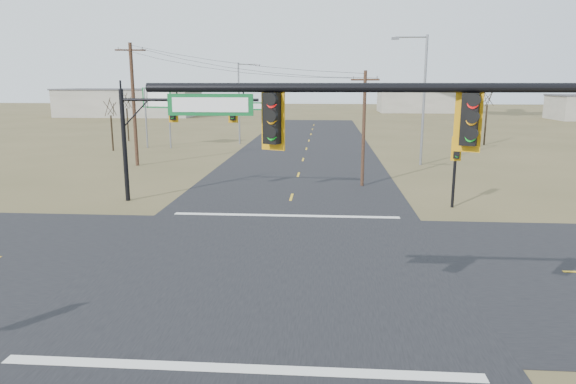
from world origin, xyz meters
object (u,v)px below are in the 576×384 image
(utility_pole_far, at_px, (134,103))
(bare_tree_d, at_px, (488,97))
(bare_tree_c, at_px, (475,100))
(highway_sign, at_px, (157,106))
(streetlight_c, at_px, (241,99))
(utility_pole_near, at_px, (364,126))
(bare_tree_b, at_px, (126,101))
(streetlight_a, at_px, (421,93))
(bare_tree_a, at_px, (110,107))
(mast_arm_far, at_px, (175,121))
(mast_arm_near, at_px, (486,159))
(pedestal_signal_ne, at_px, (456,155))

(utility_pole_far, distance_m, bare_tree_d, 38.44)
(utility_pole_far, bearing_deg, bare_tree_c, 24.36)
(utility_pole_far, height_order, highway_sign, utility_pole_far)
(streetlight_c, bearing_deg, utility_pole_near, -47.98)
(bare_tree_b, bearing_deg, streetlight_a, -27.05)
(utility_pole_near, height_order, bare_tree_d, utility_pole_near)
(streetlight_c, distance_m, bare_tree_a, 14.23)
(mast_arm_far, xyz_separation_m, bare_tree_d, (26.82, 30.71, 0.60))
(utility_pole_far, distance_m, bare_tree_b, 20.10)
(mast_arm_far, height_order, streetlight_c, streetlight_c)
(streetlight_a, bearing_deg, bare_tree_d, 49.95)
(streetlight_a, relative_size, bare_tree_c, 1.66)
(mast_arm_near, height_order, mast_arm_far, mast_arm_near)
(bare_tree_c, bearing_deg, mast_arm_far, -131.61)
(utility_pole_near, relative_size, bare_tree_c, 1.19)
(streetlight_c, bearing_deg, utility_pole_far, -96.65)
(bare_tree_a, bearing_deg, highway_sign, 32.18)
(bare_tree_b, bearing_deg, highway_sign, -47.76)
(mast_arm_far, height_order, bare_tree_b, mast_arm_far)
(utility_pole_far, bearing_deg, bare_tree_a, 122.90)
(mast_arm_near, distance_m, highway_sign, 48.75)
(highway_sign, distance_m, bare_tree_a, 4.82)
(mast_arm_far, bearing_deg, highway_sign, 105.91)
(mast_arm_far, bearing_deg, bare_tree_b, 111.26)
(mast_arm_near, xyz_separation_m, streetlight_a, (4.70, 33.99, 0.69))
(mast_arm_near, relative_size, mast_arm_far, 1.22)
(utility_pole_near, distance_m, streetlight_a, 11.31)
(utility_pole_near, height_order, streetlight_a, streetlight_a)
(bare_tree_a, height_order, bare_tree_b, bare_tree_b)
(highway_sign, distance_m, bare_tree_c, 34.03)
(utility_pole_far, bearing_deg, mast_arm_near, -58.66)
(pedestal_signal_ne, relative_size, bare_tree_a, 0.71)
(pedestal_signal_ne, bearing_deg, bare_tree_d, 89.68)
(utility_pole_near, relative_size, highway_sign, 1.20)
(highway_sign, bearing_deg, bare_tree_b, 146.32)
(mast_arm_far, relative_size, highway_sign, 1.36)
(utility_pole_near, xyz_separation_m, highway_sign, (-20.65, 19.53, 0.46))
(streetlight_a, bearing_deg, streetlight_c, 134.69)
(mast_arm_near, xyz_separation_m, utility_pole_far, (-19.40, 31.86, -0.13))
(utility_pole_far, bearing_deg, utility_pole_near, -22.12)
(mast_arm_far, distance_m, highway_sign, 26.81)
(pedestal_signal_ne, bearing_deg, bare_tree_c, 91.89)
(streetlight_c, xyz_separation_m, bare_tree_c, (25.58, -1.79, -0.04))
(bare_tree_b, distance_m, bare_tree_c, 40.07)
(mast_arm_far, height_order, bare_tree_c, mast_arm_far)
(pedestal_signal_ne, xyz_separation_m, highway_sign, (-25.35, 25.58, 1.55))
(streetlight_c, height_order, bare_tree_a, streetlight_c)
(mast_arm_far, height_order, bare_tree_d, bare_tree_d)
(mast_arm_near, bearing_deg, mast_arm_far, 147.58)
(bare_tree_a, xyz_separation_m, bare_tree_d, (40.27, 8.16, 0.82))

